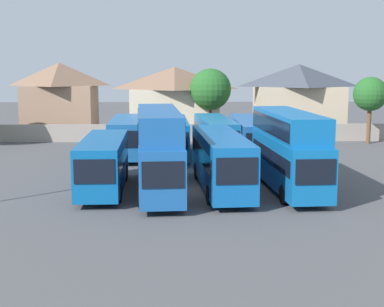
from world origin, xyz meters
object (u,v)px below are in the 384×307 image
object	(u,v)px
bus_5	(127,135)
bus_4	(289,147)
house_terrace_centre	(175,100)
bus_6	(172,136)
bus_8	(250,136)
bus_3	(221,158)
tree_behind_wall	(370,94)
bus_7	(215,135)
bus_1	(104,161)
house_terrace_right	(298,99)
house_terrace_left	(60,98)
bus_2	(159,146)
tree_left_of_lot	(210,89)

from	to	relation	value
bus_5	bus_4	bearing A→B (deg)	38.11
bus_4	house_terrace_centre	distance (m)	30.28
bus_6	bus_8	size ratio (longest dim) A/B	0.88
bus_3	tree_behind_wall	distance (m)	27.04
bus_3	house_terrace_centre	xyz separation A→B (m)	(-3.00, 29.11, 1.91)
bus_7	house_terrace_centre	distance (m)	16.74
bus_1	bus_3	distance (m)	7.36
bus_3	house_terrace_right	size ratio (longest dim) A/B	1.20
bus_3	bus_8	distance (m)	13.27
bus_1	bus_7	bearing A→B (deg)	146.79
house_terrace_centre	house_terrace_left	bearing A→B (deg)	179.79
bus_4	house_terrace_right	world-z (taller)	house_terrace_right
bus_8	house_terrace_centre	xyz separation A→B (m)	(-6.51, 16.32, 2.05)
bus_1	house_terrace_left	bearing A→B (deg)	-165.45
house_terrace_right	house_terrace_centre	bearing A→B (deg)	-178.56
bus_4	house_terrace_left	world-z (taller)	house_terrace_left
bus_2	tree_left_of_lot	world-z (taller)	tree_left_of_lot
bus_4	house_terrace_left	size ratio (longest dim) A/B	1.36
bus_4	tree_left_of_lot	size ratio (longest dim) A/B	1.47
bus_5	house_terrace_right	xyz separation A→B (m)	(18.26, 16.01, 2.19)
bus_1	bus_2	bearing A→B (deg)	79.55
bus_5	tree_left_of_lot	xyz separation A→B (m)	(7.93, 12.16, 3.39)
house_terrace_right	tree_left_of_lot	bearing A→B (deg)	-159.53
bus_4	bus_7	world-z (taller)	bus_4
bus_7	tree_left_of_lot	size ratio (longest dim) A/B	1.44
house_terrace_centre	bus_2	bearing A→B (deg)	-91.72
house_terrace_right	bus_1	bearing A→B (deg)	-122.18
bus_7	bus_8	size ratio (longest dim) A/B	0.90
bus_5	bus_6	world-z (taller)	bus_5
bus_1	tree_behind_wall	bearing A→B (deg)	129.57
bus_7	tree_behind_wall	distance (m)	18.36
bus_5	house_terrace_centre	xyz separation A→B (m)	(4.07, 15.66, 2.04)
bus_4	house_terrace_centre	xyz separation A→B (m)	(-7.21, 29.39, 1.13)
bus_8	house_terrace_right	bearing A→B (deg)	155.25
bus_4	bus_5	bearing A→B (deg)	-144.18
bus_1	tree_behind_wall	size ratio (longest dim) A/B	1.53
house_terrace_left	house_terrace_centre	size ratio (longest dim) A/B	0.80
bus_3	tree_behind_wall	size ratio (longest dim) A/B	1.79
bus_2	bus_7	xyz separation A→B (m)	(4.40, 13.43, -0.96)
bus_1	bus_5	xyz separation A→B (m)	(0.29, 13.48, -0.01)
house_terrace_right	bus_5	bearing A→B (deg)	-138.76
bus_1	bus_2	distance (m)	3.65
house_terrace_centre	tree_behind_wall	size ratio (longest dim) A/B	1.52
bus_5	house_terrace_centre	size ratio (longest dim) A/B	1.01
house_terrace_centre	tree_left_of_lot	xyz separation A→B (m)	(3.86, -3.50, 1.36)
bus_8	tree_behind_wall	bearing A→B (deg)	122.36
house_terrace_centre	bus_1	bearing A→B (deg)	-98.52
bus_4	bus_6	world-z (taller)	bus_4
bus_3	house_terrace_left	bearing A→B (deg)	-155.01
house_terrace_left	house_terrace_right	bearing A→B (deg)	0.65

